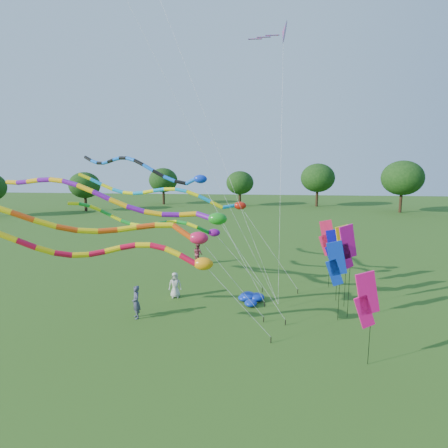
# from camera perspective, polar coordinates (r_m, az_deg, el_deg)

# --- Properties ---
(ground) EXTENTS (160.00, 160.00, 0.00)m
(ground) POSITION_cam_1_polar(r_m,az_deg,el_deg) (19.05, 0.85, -17.09)
(ground) COLOR #245215
(ground) RESTS_ON ground
(tree_ring) EXTENTS (120.47, 120.13, 9.66)m
(tree_ring) POSITION_cam_1_polar(r_m,az_deg,el_deg) (18.33, -5.74, -0.31)
(tree_ring) COLOR #382314
(tree_ring) RESTS_ON ground
(tube_kite_red) EXTENTS (12.72, 2.73, 6.49)m
(tube_kite_red) POSITION_cam_1_polar(r_m,az_deg,el_deg) (17.36, -15.13, -4.17)
(tube_kite_red) COLOR black
(tube_kite_red) RESTS_ON ground
(tube_kite_orange) EXTENTS (16.23, 3.54, 7.63)m
(tube_kite_orange) POSITION_cam_1_polar(r_m,az_deg,el_deg) (19.45, -18.81, -0.01)
(tube_kite_orange) COLOR black
(tube_kite_orange) RESTS_ON ground
(tube_kite_purple) EXTENTS (17.17, 3.57, 8.27)m
(tube_kite_purple) POSITION_cam_1_polar(r_m,az_deg,el_deg) (21.84, -14.50, 3.37)
(tube_kite_purple) COLOR black
(tube_kite_purple) RESTS_ON ground
(tube_kite_blue) EXTENTS (13.48, 6.39, 9.47)m
(tube_kite_blue) POSITION_cam_1_polar(r_m,az_deg,el_deg) (25.53, -11.35, 8.12)
(tube_kite_blue) COLOR black
(tube_kite_blue) RESTS_ON ground
(tube_kite_cyan) EXTENTS (14.35, 1.24, 8.26)m
(tube_kite_cyan) POSITION_cam_1_polar(r_m,az_deg,el_deg) (24.34, -7.21, 4.32)
(tube_kite_cyan) COLOR black
(tube_kite_cyan) RESTS_ON ground
(tube_kite_green) EXTENTS (12.65, 1.13, 6.44)m
(tube_kite_green) POSITION_cam_1_polar(r_m,az_deg,el_deg) (24.87, -9.70, 0.16)
(tube_kite_green) COLOR black
(tube_kite_green) RESTS_ON ground
(delta_kite_high_c) EXTENTS (2.92, 5.51, 17.46)m
(delta_kite_high_c) POSITION_cam_1_polar(r_m,az_deg,el_deg) (27.00, 9.04, 26.91)
(delta_kite_high_c) COLOR black
(delta_kite_high_c) RESTS_ON ground
(banner_pole_blue_b) EXTENTS (1.16, 0.25, 4.54)m
(banner_pole_blue_b) POSITION_cam_1_polar(r_m,az_deg,el_deg) (23.76, 16.44, -3.66)
(banner_pole_blue_b) COLOR black
(banner_pole_blue_b) RESTS_ON ground
(banner_pole_blue_a) EXTENTS (1.16, 0.09, 4.44)m
(banner_pole_blue_a) POSITION_cam_1_polar(r_m,az_deg,el_deg) (20.82, 16.68, -5.80)
(banner_pole_blue_a) COLOR black
(banner_pole_blue_a) RESTS_ON ground
(banner_pole_orange) EXTENTS (1.14, 0.39, 4.97)m
(banner_pole_orange) POSITION_cam_1_polar(r_m,az_deg,el_deg) (22.71, 17.72, -3.21)
(banner_pole_orange) COLOR black
(banner_pole_orange) RESTS_ON ground
(banner_pole_magenta_b) EXTENTS (1.11, 0.51, 5.27)m
(banner_pole_magenta_b) POSITION_cam_1_polar(r_m,az_deg,el_deg) (21.08, 18.27, -3.38)
(banner_pole_magenta_b) COLOR black
(banner_pole_magenta_b) RESTS_ON ground
(banner_pole_red) EXTENTS (1.16, 0.23, 4.72)m
(banner_pole_red) POSITION_cam_1_polar(r_m,az_deg,el_deg) (26.05, 15.41, -2.07)
(banner_pole_red) COLOR black
(banner_pole_red) RESTS_ON ground
(banner_pole_magenta_a) EXTENTS (1.15, 0.33, 4.15)m
(banner_pole_magenta_a) POSITION_cam_1_polar(r_m,az_deg,el_deg) (16.81, 20.88, -10.76)
(banner_pole_magenta_a) COLOR black
(banner_pole_magenta_a) RESTS_ON ground
(blue_nylon_heap) EXTENTS (1.60, 1.43, 0.55)m
(blue_nylon_heap) POSITION_cam_1_polar(r_m,az_deg,el_deg) (22.95, 4.56, -11.65)
(blue_nylon_heap) COLOR #0C2AA6
(blue_nylon_heap) RESTS_ON ground
(person_a) EXTENTS (0.87, 0.65, 1.63)m
(person_a) POSITION_cam_1_polar(r_m,az_deg,el_deg) (24.13, -7.47, -9.21)
(person_a) COLOR beige
(person_a) RESTS_ON ground
(person_b) EXTENTS (0.73, 0.80, 1.83)m
(person_b) POSITION_cam_1_polar(r_m,az_deg,el_deg) (21.47, -13.25, -11.52)
(person_b) COLOR #3B3D53
(person_b) RESTS_ON ground
(person_c) EXTENTS (1.08, 1.10, 1.79)m
(person_c) POSITION_cam_1_polar(r_m,az_deg,el_deg) (31.49, -3.98, -4.53)
(person_c) COLOR #8D333F
(person_c) RESTS_ON ground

